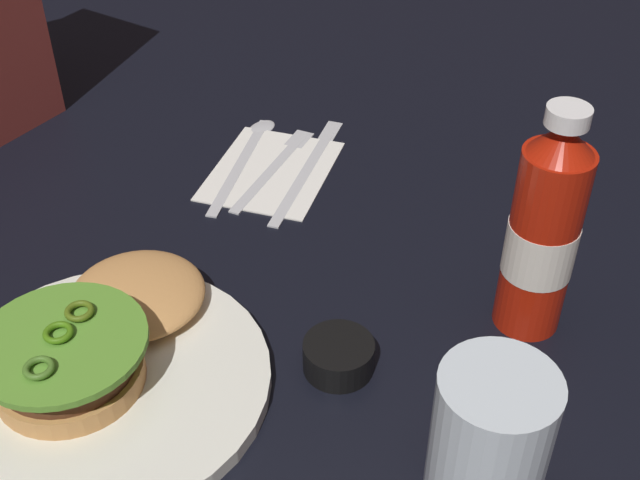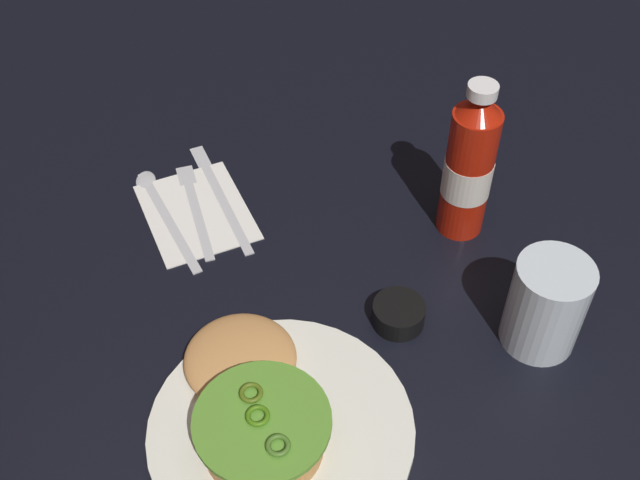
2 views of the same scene
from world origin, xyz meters
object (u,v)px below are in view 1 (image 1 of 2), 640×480
object	(u,v)px
ketchup_bottle	(543,234)
burger_sandwich	(94,334)
butter_knife	(311,160)
dinner_plate	(106,382)
napkin	(271,170)
condiment_cup	(339,356)
water_glass	(490,438)
fork_utensil	(279,159)
spoon_utensil	(248,148)

from	to	relation	value
ketchup_bottle	burger_sandwich	bearing A→B (deg)	130.89
burger_sandwich	butter_knife	world-z (taller)	burger_sandwich
dinner_plate	napkin	world-z (taller)	dinner_plate
burger_sandwich	ketchup_bottle	distance (m)	0.37
napkin	burger_sandwich	bearing A→B (deg)	-171.39
burger_sandwich	ketchup_bottle	bearing A→B (deg)	-49.11
condiment_cup	water_glass	bearing A→B (deg)	-106.35
dinner_plate	fork_utensil	world-z (taller)	dinner_plate
napkin	dinner_plate	bearing A→B (deg)	-167.82
dinner_plate	fork_utensil	bearing A→B (deg)	11.99
fork_utensil	ketchup_bottle	bearing A→B (deg)	-105.18
burger_sandwich	water_glass	xyz separation A→B (m)	(0.06, -0.31, 0.02)
ketchup_bottle	spoon_utensil	bearing A→B (deg)	76.42
dinner_plate	burger_sandwich	size ratio (longest dim) A/B	1.21
water_glass	dinner_plate	bearing A→B (deg)	104.83
water_glass	napkin	bearing A→B (deg)	55.28
ketchup_bottle	butter_knife	bearing A→B (deg)	70.15
ketchup_bottle	condiment_cup	distance (m)	0.19
condiment_cup	napkin	world-z (taller)	condiment_cup
fork_utensil	spoon_utensil	xyz separation A→B (m)	(0.00, 0.04, -0.00)
burger_sandwich	condiment_cup	distance (m)	0.20
napkin	fork_utensil	size ratio (longest dim) A/B	0.88
condiment_cup	spoon_utensil	size ratio (longest dim) A/B	0.30
ketchup_bottle	condiment_cup	bearing A→B (deg)	141.87
butter_knife	spoon_utensil	bearing A→B (deg)	102.93
dinner_plate	fork_utensil	size ratio (longest dim) A/B	1.50
ketchup_bottle	fork_utensil	world-z (taller)	ketchup_bottle
ketchup_bottle	napkin	xyz separation A→B (m)	(0.07, 0.32, -0.09)
butter_knife	fork_utensil	distance (m)	0.04
ketchup_bottle	fork_utensil	bearing A→B (deg)	74.82
burger_sandwich	condiment_cup	world-z (taller)	burger_sandwich
dinner_plate	spoon_utensil	xyz separation A→B (m)	(0.35, 0.12, -0.00)
water_glass	fork_utensil	world-z (taller)	water_glass
dinner_plate	condiment_cup	world-z (taller)	condiment_cup
napkin	water_glass	bearing A→B (deg)	-124.72
dinner_plate	napkin	distance (m)	0.34
butter_knife	fork_utensil	world-z (taller)	same
ketchup_bottle	napkin	size ratio (longest dim) A/B	1.35
burger_sandwich	spoon_utensil	size ratio (longest dim) A/B	1.12
burger_sandwich	ketchup_bottle	world-z (taller)	ketchup_bottle
burger_sandwich	butter_knife	bearing A→B (deg)	3.00
spoon_utensil	fork_utensil	bearing A→B (deg)	-90.99
butter_knife	water_glass	bearing A→B (deg)	-130.73
condiment_cup	napkin	xyz separation A→B (m)	(0.21, 0.22, -0.01)
burger_sandwich	fork_utensil	size ratio (longest dim) A/B	1.23
burger_sandwich	condiment_cup	bearing A→B (deg)	-58.83
napkin	butter_knife	size ratio (longest dim) A/B	0.73
water_glass	spoon_utensil	bearing A→B (deg)	56.53
condiment_cup	dinner_plate	bearing A→B (deg)	129.63
water_glass	butter_knife	world-z (taller)	water_glass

